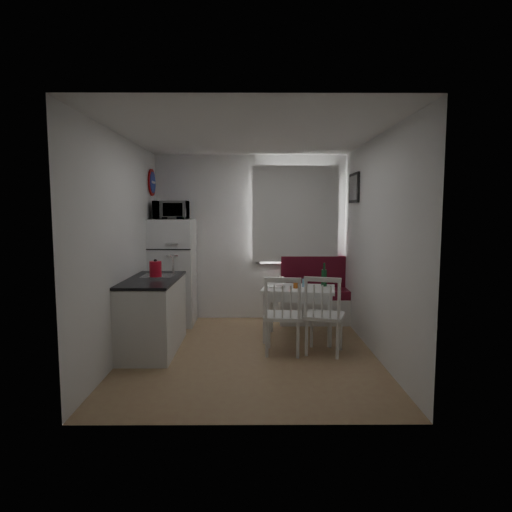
{
  "coord_description": "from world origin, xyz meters",
  "views": [
    {
      "loc": [
        0.05,
        -5.04,
        1.72
      ],
      "look_at": [
        0.08,
        0.5,
        1.14
      ],
      "focal_mm": 30.0,
      "sensor_mm": 36.0,
      "label": 1
    }
  ],
  "objects": [
    {
      "name": "drinking_glass_blue",
      "position": [
        0.73,
        0.64,
        0.76
      ],
      "size": [
        0.07,
        0.07,
        0.11
      ],
      "primitive_type": "cylinder",
      "color": "#8DC8EF",
      "rests_on": "dining_table"
    },
    {
      "name": "floor",
      "position": [
        0.0,
        0.0,
        0.0
      ],
      "size": [
        3.0,
        3.5,
        0.02
      ],
      "primitive_type": "cube",
      "color": "#A07955",
      "rests_on": "ground"
    },
    {
      "name": "window",
      "position": [
        0.7,
        1.72,
        1.62
      ],
      "size": [
        1.22,
        0.06,
        1.47
      ],
      "primitive_type": "cube",
      "color": "white",
      "rests_on": "wall_back"
    },
    {
      "name": "fridge",
      "position": [
        -1.18,
        1.4,
        0.8
      ],
      "size": [
        0.64,
        0.64,
        1.6
      ],
      "primitive_type": "cube",
      "color": "white",
      "rests_on": "floor"
    },
    {
      "name": "kettle",
      "position": [
        -1.15,
        0.12,
        1.02
      ],
      "size": [
        0.18,
        0.18,
        0.23
      ],
      "primitive_type": "cylinder",
      "color": "red",
      "rests_on": "kitchen_counter"
    },
    {
      "name": "wall_sign",
      "position": [
        -1.47,
        1.45,
        2.15
      ],
      "size": [
        0.03,
        0.4,
        0.4
      ],
      "primitive_type": "cylinder",
      "rotation": [
        0.0,
        1.57,
        0.0
      ],
      "color": "#193297",
      "rests_on": "wall_left"
    },
    {
      "name": "chair_left",
      "position": [
        0.4,
        -0.08,
        0.59
      ],
      "size": [
        0.49,
        0.47,
        0.51
      ],
      "rotation": [
        0.0,
        0.0,
        -0.11
      ],
      "color": "white",
      "rests_on": "floor"
    },
    {
      "name": "wall_left",
      "position": [
        -1.5,
        0.0,
        1.3
      ],
      "size": [
        0.02,
        3.5,
        2.6
      ],
      "primitive_type": "cube",
      "color": "white",
      "rests_on": "floor"
    },
    {
      "name": "wall_back",
      "position": [
        0.0,
        1.75,
        1.3
      ],
      "size": [
        3.0,
        0.02,
        2.6
      ],
      "primitive_type": "cube",
      "color": "white",
      "rests_on": "floor"
    },
    {
      "name": "wine_bottle",
      "position": [
        1.0,
        0.69,
        0.87
      ],
      "size": [
        0.08,
        0.08,
        0.32
      ],
      "primitive_type": null,
      "color": "#164423",
      "rests_on": "dining_table"
    },
    {
      "name": "curtain",
      "position": [
        0.7,
        1.65,
        1.68
      ],
      "size": [
        1.35,
        0.02,
        1.5
      ],
      "primitive_type": "cube",
      "color": "white",
      "rests_on": "wall_back"
    },
    {
      "name": "picture_frame",
      "position": [
        1.48,
        1.1,
        2.05
      ],
      "size": [
        0.04,
        0.52,
        0.42
      ],
      "primitive_type": "cube",
      "color": "black",
      "rests_on": "wall_right"
    },
    {
      "name": "kitchen_counter",
      "position": [
        -1.2,
        0.16,
        0.46
      ],
      "size": [
        0.62,
        1.32,
        1.16
      ],
      "color": "white",
      "rests_on": "floor"
    },
    {
      "name": "bench",
      "position": [
        1.16,
        1.51,
        0.34
      ],
      "size": [
        1.41,
        0.54,
        1.01
      ],
      "color": "white",
      "rests_on": "floor"
    },
    {
      "name": "chair_right",
      "position": [
        0.9,
        -0.08,
        0.59
      ],
      "size": [
        0.56,
        0.55,
        0.52
      ],
      "rotation": [
        0.0,
        0.0,
        -0.31
      ],
      "color": "white",
      "rests_on": "floor"
    },
    {
      "name": "plate",
      "position": [
        0.35,
        0.61,
        0.72
      ],
      "size": [
        0.22,
        0.22,
        0.02
      ],
      "primitive_type": "cylinder",
      "color": "white",
      "rests_on": "dining_table"
    },
    {
      "name": "wall_right",
      "position": [
        1.5,
        0.0,
        1.3
      ],
      "size": [
        0.02,
        3.5,
        2.6
      ],
      "primitive_type": "cube",
      "color": "white",
      "rests_on": "floor"
    },
    {
      "name": "ceiling",
      "position": [
        0.0,
        0.0,
        2.6
      ],
      "size": [
        3.0,
        3.5,
        0.02
      ],
      "primitive_type": "cube",
      "color": "white",
      "rests_on": "wall_back"
    },
    {
      "name": "wall_front",
      "position": [
        0.0,
        -1.75,
        1.3
      ],
      "size": [
        3.0,
        0.02,
        2.6
      ],
      "primitive_type": "cube",
      "color": "white",
      "rests_on": "floor"
    },
    {
      "name": "microwave",
      "position": [
        -1.18,
        1.35,
        1.74
      ],
      "size": [
        0.5,
        0.34,
        0.27
      ],
      "primitive_type": "imported",
      "color": "white",
      "rests_on": "fridge"
    },
    {
      "name": "dining_table",
      "position": [
        0.65,
        0.59,
        0.63
      ],
      "size": [
        1.05,
        0.82,
        0.71
      ],
      "rotation": [
        0.0,
        0.0,
        -0.18
      ],
      "color": "white",
      "rests_on": "floor"
    },
    {
      "name": "drinking_glass_orange",
      "position": [
        0.6,
        0.54,
        0.76
      ],
      "size": [
        0.06,
        0.06,
        0.1
      ],
      "primitive_type": "cylinder",
      "color": "#CB6621",
      "rests_on": "dining_table"
    }
  ]
}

